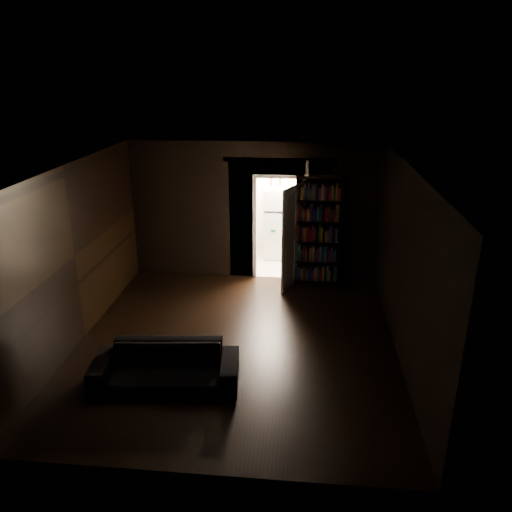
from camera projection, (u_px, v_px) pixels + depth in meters
The scene contains 9 objects.
ground at pixel (236, 343), 7.96m from camera, with size 5.50×5.50×0.00m, color black.
room_walls at pixel (243, 223), 8.36m from camera, with size 5.02×5.61×2.84m.
kitchen_alcove at pixel (281, 207), 11.09m from camera, with size 2.20×1.80×2.60m.
sofa at pixel (165, 361), 6.79m from camera, with size 1.98×0.86×0.76m, color black.
bookshelf at pixel (318, 231), 9.85m from camera, with size 0.90×0.32×2.20m, color black.
refrigerator at pixel (281, 222), 11.37m from camera, with size 0.74×0.68×1.65m, color white.
door at pixel (292, 238), 9.70m from camera, with size 0.85×0.05×2.05m, color white.
figurine at pixel (307, 168), 9.39m from camera, with size 0.10×0.10×0.29m, color silver.
bottles at pixel (280, 180), 11.05m from camera, with size 0.65×0.08×0.26m, color black.
Camera 1 is at (0.99, -6.88, 4.13)m, focal length 35.00 mm.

